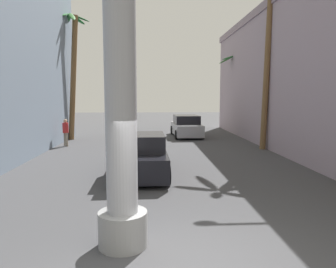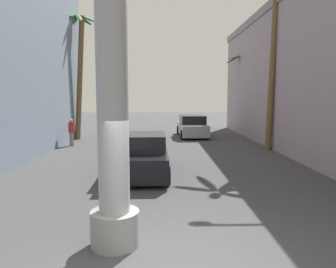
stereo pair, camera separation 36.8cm
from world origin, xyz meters
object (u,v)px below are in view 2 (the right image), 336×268
(street_lamp, at_px, (308,60))
(car_lead, at_px, (142,155))
(palm_tree_mid_right, at_px, (273,38))
(pedestrian_far_left, at_px, (71,130))
(palm_tree_far_right, at_px, (244,79))
(palm_tree_far_left, at_px, (79,64))
(car_far, at_px, (192,127))

(street_lamp, distance_m, car_lead, 7.61)
(palm_tree_mid_right, xyz_separation_m, pedestrian_far_left, (-11.35, 1.60, -5.11))
(palm_tree_far_right, height_order, palm_tree_mid_right, palm_tree_mid_right)
(palm_tree_far_right, relative_size, pedestrian_far_left, 3.90)
(street_lamp, height_order, palm_tree_far_left, palm_tree_far_left)
(palm_tree_mid_right, distance_m, palm_tree_far_left, 12.58)
(car_lead, xyz_separation_m, palm_tree_far_right, (7.25, 13.78, 3.56))
(car_lead, bearing_deg, palm_tree_mid_right, 39.34)
(palm_tree_mid_right, distance_m, pedestrian_far_left, 12.55)
(car_lead, bearing_deg, palm_tree_far_left, 115.05)
(palm_tree_far_right, relative_size, palm_tree_far_left, 0.74)
(car_lead, height_order, palm_tree_far_left, palm_tree_far_left)
(car_far, height_order, pedestrian_far_left, pedestrian_far_left)
(pedestrian_far_left, bearing_deg, palm_tree_mid_right, -8.03)
(palm_tree_far_right, distance_m, pedestrian_far_left, 14.01)
(car_far, bearing_deg, palm_tree_far_right, 29.11)
(street_lamp, height_order, palm_tree_far_right, street_lamp)
(palm_tree_far_right, bearing_deg, pedestrian_far_left, -150.72)
(car_lead, relative_size, palm_tree_mid_right, 0.52)
(car_lead, height_order, palm_tree_mid_right, palm_tree_mid_right)
(palm_tree_far_right, xyz_separation_m, palm_tree_far_left, (-12.09, -3.42, 0.83))
(car_lead, bearing_deg, street_lamp, 7.72)
(car_far, distance_m, pedestrian_far_left, 8.72)
(palm_tree_far_right, bearing_deg, palm_tree_far_left, -164.19)
(car_lead, distance_m, pedestrian_far_left, 8.49)
(street_lamp, height_order, palm_tree_mid_right, palm_tree_mid_right)
(palm_tree_mid_right, bearing_deg, car_lead, -140.66)
(car_far, distance_m, palm_tree_far_left, 9.01)
(street_lamp, height_order, pedestrian_far_left, street_lamp)
(palm_tree_far_left, distance_m, pedestrian_far_left, 5.28)
(car_far, distance_m, palm_tree_far_right, 6.03)
(car_far, relative_size, palm_tree_far_right, 0.73)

